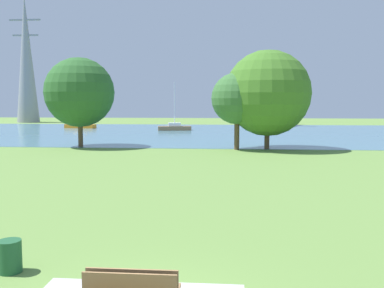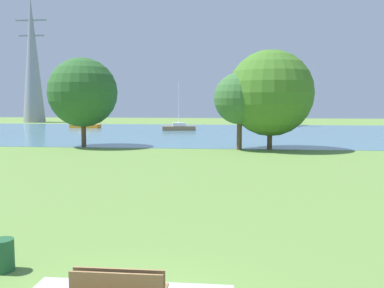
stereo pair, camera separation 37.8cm
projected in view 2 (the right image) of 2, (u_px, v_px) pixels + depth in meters
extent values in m
plane|color=olive|center=(203.00, 161.00, 29.94)|extent=(160.00, 160.00, 0.00)
cube|color=brown|center=(122.00, 287.00, 8.43)|extent=(1.80, 0.48, 0.05)
cube|color=brown|center=(119.00, 280.00, 8.19)|extent=(1.80, 0.05, 0.44)
cube|color=brown|center=(116.00, 284.00, 7.98)|extent=(1.80, 0.05, 0.44)
cylinder|color=#1E512D|center=(2.00, 255.00, 10.52)|extent=(0.56, 0.56, 0.80)
cube|color=teal|center=(219.00, 133.00, 57.66)|extent=(140.00, 40.00, 0.02)
cube|color=brown|center=(179.00, 128.00, 62.42)|extent=(4.99, 2.36, 0.60)
cube|color=white|center=(179.00, 124.00, 62.37)|extent=(1.97, 1.41, 0.50)
cylinder|color=silver|center=(179.00, 104.00, 62.07)|extent=(0.10, 0.10, 6.45)
cube|color=orange|center=(85.00, 126.00, 67.82)|extent=(4.95, 2.08, 0.60)
cube|color=white|center=(85.00, 123.00, 67.77)|extent=(1.92, 1.31, 0.50)
cylinder|color=silver|center=(85.00, 109.00, 67.56)|extent=(0.10, 0.10, 4.81)
cylinder|color=brown|center=(84.00, 132.00, 39.79)|extent=(0.44, 0.44, 2.79)
sphere|color=#2B5C28|center=(83.00, 92.00, 39.43)|extent=(6.38, 6.38, 6.38)
cylinder|color=brown|center=(239.00, 133.00, 37.13)|extent=(0.44, 0.44, 2.89)
sphere|color=#396933|center=(240.00, 98.00, 36.84)|extent=(4.48, 4.48, 4.48)
cylinder|color=brown|center=(270.00, 136.00, 37.50)|extent=(0.44, 0.44, 2.29)
sphere|color=#407225|center=(270.00, 93.00, 37.13)|extent=(7.49, 7.49, 7.49)
cone|color=gray|center=(32.00, 59.00, 86.21)|extent=(4.40, 4.40, 25.48)
cube|color=gray|center=(31.00, 20.00, 85.45)|extent=(6.40, 0.30, 0.30)
cube|color=gray|center=(31.00, 36.00, 85.75)|extent=(5.20, 0.30, 0.30)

